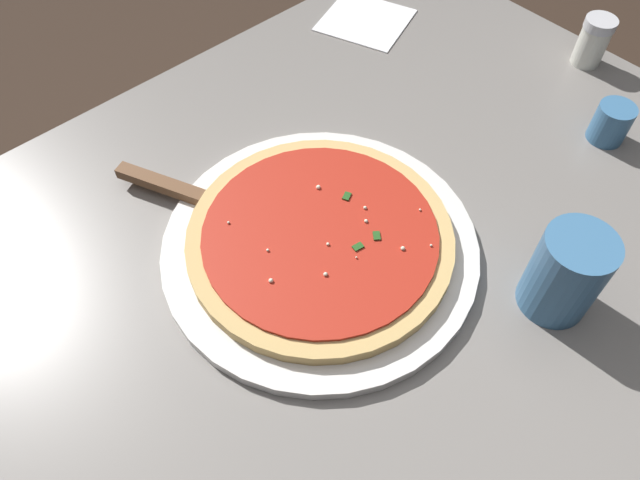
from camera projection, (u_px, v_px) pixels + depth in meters
The scene contains 9 objects.
ground_plane at pixel (337, 449), 1.33m from camera, with size 5.00×5.00×0.00m, color #38281E.
restaurant_table at pixel (347, 306), 0.81m from camera, with size 1.13×0.86×0.77m.
serving_plate at pixel (320, 246), 0.70m from camera, with size 0.37×0.37×0.01m, color white.
pizza at pixel (320, 238), 0.68m from camera, with size 0.31×0.31×0.02m.
pizza_server at pixel (192, 196), 0.73m from camera, with size 0.13×0.22×0.01m.
cup_tall_drink at pixel (566, 273), 0.62m from camera, with size 0.08×0.08×0.11m, color teal.
cup_small_sauce at pixel (611, 123), 0.79m from camera, with size 0.05×0.05×0.05m, color teal.
napkin_folded_right at pixel (365, 20), 0.98m from camera, with size 0.13×0.13×0.00m, color white.
parmesan_shaker at pixel (593, 41), 0.88m from camera, with size 0.05×0.05×0.07m.
Camera 1 is at (0.30, 0.28, 1.35)m, focal length 33.29 mm.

